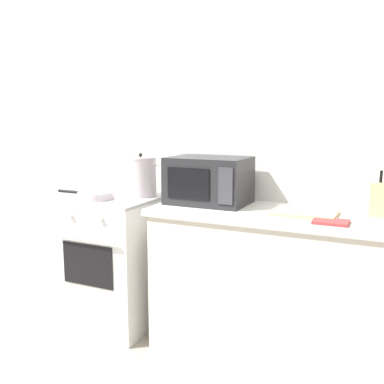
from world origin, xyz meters
name	(u,v)px	position (x,y,z in m)	size (l,w,h in m)	color
ground_plane	(107,375)	(0.00, 0.00, 0.00)	(10.00, 10.00, 0.00)	#9E9384
back_wall	(220,149)	(0.30, 0.97, 1.25)	(4.40, 0.10, 2.50)	silver
lower_cabinet_right	(290,291)	(0.90, 0.62, 0.44)	(1.64, 0.56, 0.88)	beige
countertop_right	(293,216)	(0.90, 0.62, 0.90)	(1.70, 0.60, 0.04)	beige
stove	(115,261)	(-0.35, 0.60, 0.46)	(0.60, 0.64, 0.92)	white
stock_pot	(141,176)	(-0.20, 0.73, 1.06)	(0.31, 0.22, 0.30)	silver
frying_pan	(95,195)	(-0.42, 0.49, 0.95)	(0.44, 0.24, 0.05)	silver
microwave	(209,180)	(0.34, 0.68, 1.07)	(0.50, 0.37, 0.30)	#232326
cutting_board	(304,213)	(0.97, 0.60, 0.93)	(0.36, 0.26, 0.02)	tan
knife_block	(382,199)	(1.37, 0.74, 1.02)	(0.13, 0.10, 0.26)	tan
oven_mitt	(331,222)	(1.14, 0.44, 0.93)	(0.18, 0.14, 0.02)	#993333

